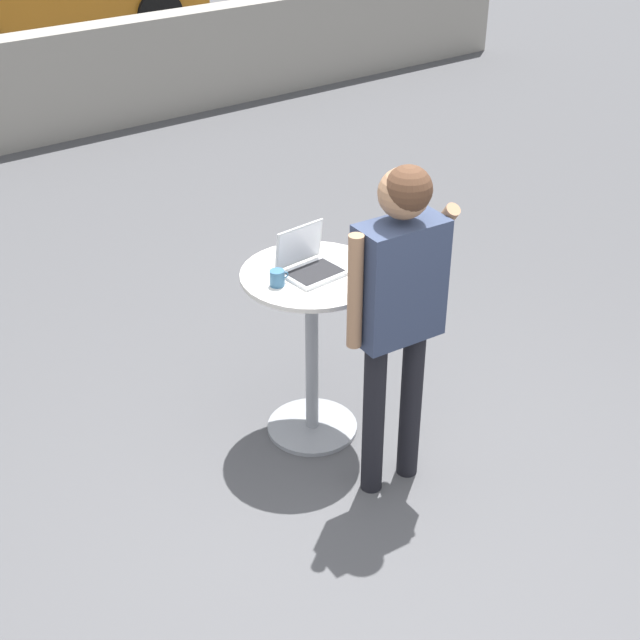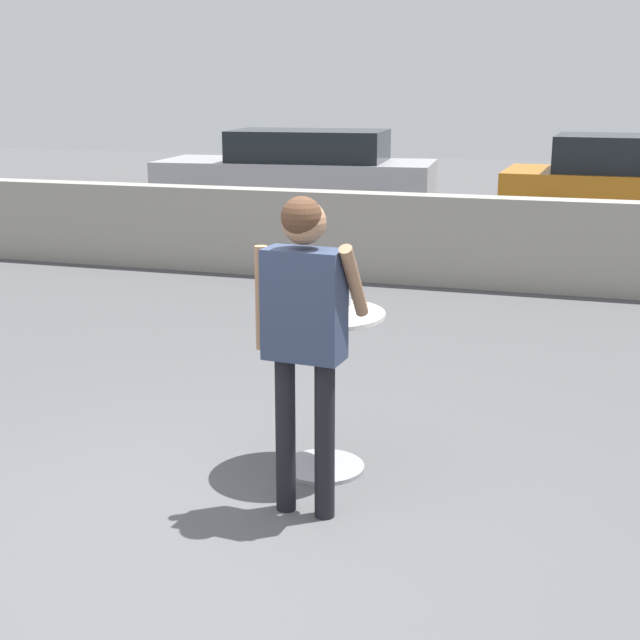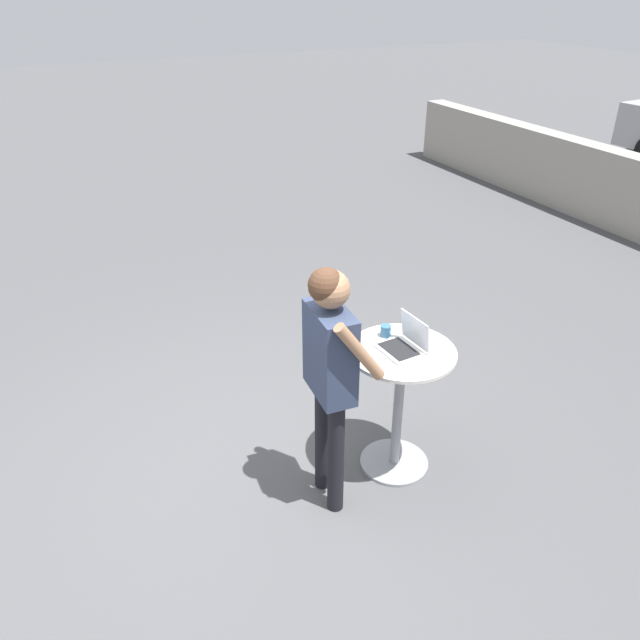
# 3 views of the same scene
# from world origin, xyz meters

# --- Properties ---
(ground_plane) EXTENTS (50.00, 50.00, 0.00)m
(ground_plane) POSITION_xyz_m (0.00, 0.00, 0.00)
(ground_plane) COLOR #4C4C4F
(cafe_table) EXTENTS (0.73, 0.73, 1.00)m
(cafe_table) POSITION_xyz_m (0.29, 1.03, 0.64)
(cafe_table) COLOR gray
(cafe_table) RESTS_ON ground_plane
(laptop) EXTENTS (0.31, 0.28, 0.23)m
(laptop) POSITION_xyz_m (0.29, 1.05, 1.05)
(laptop) COLOR silver
(laptop) RESTS_ON cafe_table
(coffee_mug) EXTENTS (0.10, 0.07, 0.08)m
(coffee_mug) POSITION_xyz_m (0.08, 1.03, 1.04)
(coffee_mug) COLOR #336084
(coffee_mug) RESTS_ON cafe_table
(standing_person) EXTENTS (0.57, 0.37, 1.75)m
(standing_person) POSITION_xyz_m (0.36, 0.45, 1.12)
(standing_person) COLOR black
(standing_person) RESTS_ON ground_plane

